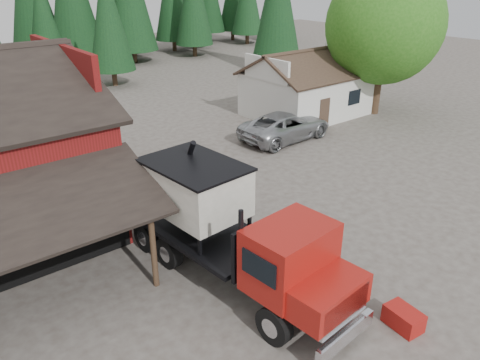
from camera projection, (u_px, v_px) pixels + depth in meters
ground at (315, 254)px, 17.58m from camera, size 120.00×120.00×0.00m
farmhouse at (307, 91)px, 33.49m from camera, size 8.60×6.42×4.65m
deciduous_tree at (384, 29)px, 31.86m from camera, size 8.00×8.00×10.20m
conifer_backdrop at (9, 73)px, 47.33m from camera, size 76.00×16.00×16.00m
near_pine_b at (108, 17)px, 39.78m from camera, size 3.96×3.96×10.40m
feed_truck at (227, 225)px, 15.46m from camera, size 3.44×9.86×4.37m
silver_car at (286, 126)px, 28.86m from camera, size 6.27×3.05×1.72m
equip_box at (403, 318)px, 13.93m from camera, size 0.82×1.17×0.60m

